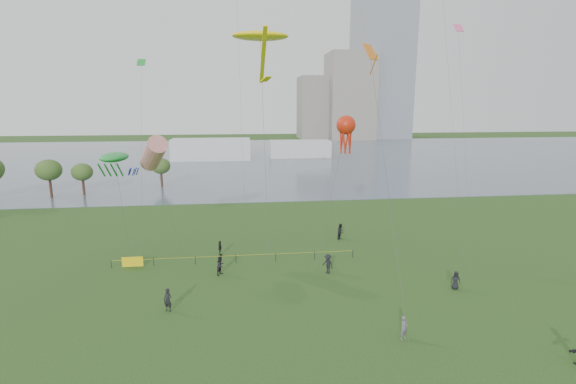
{
  "coord_description": "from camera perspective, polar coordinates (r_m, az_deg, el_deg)",
  "views": [
    {
      "loc": [
        -4.24,
        -25.66,
        15.56
      ],
      "look_at": [
        0.0,
        10.0,
        8.0
      ],
      "focal_mm": 26.0,
      "sensor_mm": 36.0,
      "label": 1
    }
  ],
  "objects": [
    {
      "name": "spectator_g",
      "position": [
        49.48,
        7.22,
        -5.39
      ],
      "size": [
        1.14,
        1.16,
        1.89
      ],
      "primitive_type": "imported",
      "rotation": [
        0.0,
        0.0,
        0.87
      ],
      "color": "black",
      "rests_on": "ground_plane"
    },
    {
      "name": "spectator_b",
      "position": [
        39.77,
        5.46,
        -9.74
      ],
      "size": [
        1.29,
        1.38,
        1.87
      ],
      "primitive_type": "imported",
      "rotation": [
        0.0,
        0.0,
        -0.92
      ],
      "color": "black",
      "rests_on": "ground_plane"
    },
    {
      "name": "kite_stingray",
      "position": [
        43.18,
        -3.81,
        20.46
      ],
      "size": [
        5.52,
        10.2,
        22.51
      ],
      "rotation": [
        0.0,
        0.0,
        0.23
      ],
      "color": "#3F3F42"
    },
    {
      "name": "kite_windsock",
      "position": [
        43.98,
        -17.93,
        5.01
      ],
      "size": [
        4.86,
        5.22,
        12.7
      ],
      "rotation": [
        0.0,
        0.0,
        0.25
      ],
      "color": "#3F3F42"
    },
    {
      "name": "building_low",
      "position": [
        197.03,
        3.9,
        11.41
      ],
      "size": [
        16.0,
        18.0,
        28.0
      ],
      "primitive_type": "cube",
      "color": "slate",
      "rests_on": "ground_plane"
    },
    {
      "name": "spectator_a",
      "position": [
        39.84,
        -9.2,
        -9.89
      ],
      "size": [
        1.04,
        1.09,
        1.77
      ],
      "primitive_type": "imported",
      "rotation": [
        0.0,
        0.0,
        0.97
      ],
      "color": "black",
      "rests_on": "ground_plane"
    },
    {
      "name": "pavilion_right",
      "position": [
        125.68,
        1.61,
        5.92
      ],
      "size": [
        18.0,
        7.0,
        5.0
      ],
      "primitive_type": "cube",
      "color": "silver",
      "rests_on": "ground_plane"
    },
    {
      "name": "kite_creature",
      "position": [
        43.54,
        -22.65,
        4.39
      ],
      "size": [
        2.49,
        4.74,
        11.03
      ],
      "rotation": [
        0.0,
        0.0,
        0.39
      ],
      "color": "#3F3F42"
    },
    {
      "name": "lake",
      "position": [
        126.69,
        -4.82,
        4.8
      ],
      "size": [
        400.0,
        120.0,
        0.08
      ],
      "primitive_type": "cube",
      "color": "#4F5D6D",
      "rests_on": "ground_plane"
    },
    {
      "name": "spectator_d",
      "position": [
        39.23,
        21.95,
        -11.12
      ],
      "size": [
        0.9,
        0.73,
        1.6
      ],
      "primitive_type": "imported",
      "rotation": [
        0.0,
        0.0,
        -0.32
      ],
      "color": "black",
      "rests_on": "ground_plane"
    },
    {
      "name": "building_mid",
      "position": [
        194.3,
        8.42,
        12.78
      ],
      "size": [
        20.0,
        20.0,
        38.0
      ],
      "primitive_type": "cube",
      "color": "gray",
      "rests_on": "ground_plane"
    },
    {
      "name": "kite_delta",
      "position": [
        33.25,
        11.48,
        16.5
      ],
      "size": [
        1.5,
        9.84,
        20.09
      ],
      "rotation": [
        0.0,
        0.0,
        0.05
      ],
      "color": "#3F3F42"
    },
    {
      "name": "kite_octopus",
      "position": [
        43.14,
        7.93,
        8.92
      ],
      "size": [
        4.88,
        5.8,
        14.5
      ],
      "rotation": [
        0.0,
        0.0,
        -0.21
      ],
      "color": "#3F3F42"
    },
    {
      "name": "fence",
      "position": [
        43.06,
        -15.41,
        -8.96
      ],
      "size": [
        24.07,
        0.07,
        1.05
      ],
      "color": "black",
      "rests_on": "ground_plane"
    },
    {
      "name": "spectator_c",
      "position": [
        44.62,
        -9.28,
        -7.59
      ],
      "size": [
        0.45,
        0.97,
        1.61
      ],
      "primitive_type": "imported",
      "rotation": [
        0.0,
        0.0,
        1.64
      ],
      "color": "black",
      "rests_on": "ground_plane"
    },
    {
      "name": "ground_plane",
      "position": [
        30.31,
        2.36,
        -19.01
      ],
      "size": [
        400.0,
        400.0,
        0.0
      ],
      "primitive_type": "plane",
      "color": "#1B3812"
    },
    {
      "name": "tower",
      "position": [
        209.44,
        12.95,
        23.86
      ],
      "size": [
        24.0,
        24.0,
        120.0
      ],
      "primitive_type": "cube",
      "color": "slate",
      "rests_on": "ground_plane"
    },
    {
      "name": "trees",
      "position": [
        80.44,
        -32.57,
        2.5
      ],
      "size": [
        33.85,
        17.58,
        7.7
      ],
      "color": "#372119",
      "rests_on": "ground_plane"
    },
    {
      "name": "pavilion_left",
      "position": [
        121.56,
        -10.45,
        5.76
      ],
      "size": [
        22.0,
        8.0,
        6.0
      ],
      "primitive_type": "cube",
      "color": "silver",
      "rests_on": "ground_plane"
    },
    {
      "name": "small_kites",
      "position": [
        46.55,
        2.97,
        23.14
      ],
      "size": [
        32.67,
        10.54,
        8.63
      ],
      "color": "#198C2D"
    },
    {
      "name": "spectator_f",
      "position": [
        34.15,
        -16.11,
        -14.01
      ],
      "size": [
        0.78,
        0.66,
        1.83
      ],
      "primitive_type": "imported",
      "rotation": [
        0.0,
        0.0,
        -0.4
      ],
      "color": "black",
      "rests_on": "ground_plane"
    },
    {
      "name": "kite_flyer",
      "position": [
        30.5,
        15.58,
        -17.46
      ],
      "size": [
        0.72,
        0.61,
        1.66
      ],
      "primitive_type": "imported",
      "rotation": [
        0.0,
        0.0,
        0.42
      ],
      "color": "#5C5D64",
      "rests_on": "ground_plane"
    }
  ]
}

